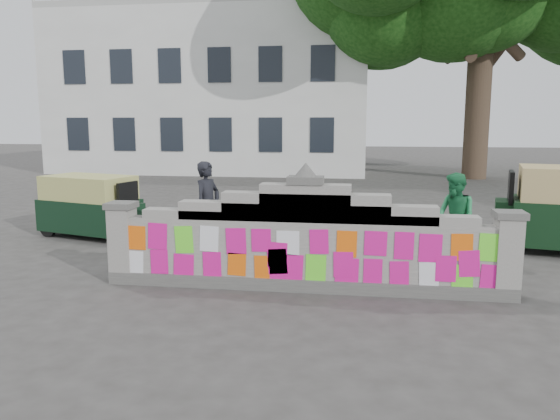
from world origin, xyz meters
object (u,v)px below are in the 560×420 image
Objects in this scene: cyclist_bike at (208,237)px; pedestrian at (455,218)px; rickshaw_left at (92,205)px; cyclist_rider at (208,219)px.

pedestrian is (4.58, 0.76, 0.36)m from cyclist_bike.
rickshaw_left is (-3.31, 1.91, 0.24)m from cyclist_bike.
pedestrian reaches higher than cyclist_rider.
cyclist_bike is at bearing -108.72° from pedestrian.
cyclist_rider is 4.64m from pedestrian.
cyclist_rider is at bearing -13.73° from rickshaw_left.
pedestrian is 7.97m from rickshaw_left.
rickshaw_left is at bearing 83.13° from cyclist_bike.
cyclist_bike is 4.65m from pedestrian.
pedestrian is at bearing -57.51° from cyclist_bike.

